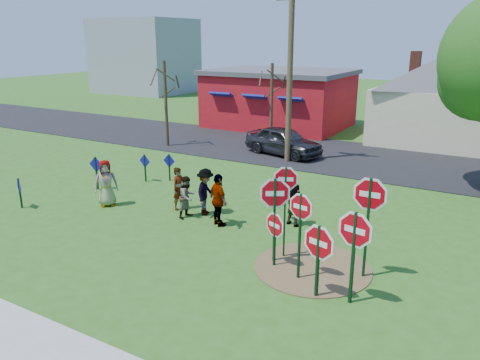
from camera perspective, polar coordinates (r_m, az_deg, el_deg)
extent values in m
plane|color=#2C5719|center=(15.89, -5.16, -5.41)|extent=(120.00, 120.00, 0.00)
cube|color=#9E9E99|center=(11.46, -27.13, -16.67)|extent=(22.00, 1.80, 0.08)
cube|color=black|center=(25.69, 9.67, 3.21)|extent=(120.00, 7.50, 0.04)
cylinder|color=brown|center=(13.15, 8.81, -10.49)|extent=(3.20, 3.20, 0.03)
cube|color=#A1101F|center=(33.36, 4.84, 9.64)|extent=(9.00, 7.00, 3.60)
cube|color=#4C4C51|center=(33.17, 4.93, 12.99)|extent=(9.40, 7.40, 0.30)
cube|color=navy|center=(31.33, -2.20, 10.32)|extent=(1.60, 0.78, 0.45)
cube|color=navy|center=(30.09, 1.90, 10.05)|extent=(1.60, 0.78, 0.45)
cube|color=navy|center=(29.01, 6.32, 9.70)|extent=(1.60, 0.78, 0.45)
cube|color=beige|center=(30.45, 24.05, 7.16)|extent=(8.00, 7.00, 3.20)
pyramid|color=#4C4C51|center=(30.13, 24.94, 14.27)|extent=(9.40, 9.40, 2.20)
cube|color=brown|center=(29.44, 20.59, 13.16)|extent=(0.55, 0.55, 1.40)
cube|color=#8C939E|center=(55.68, -11.52, 14.58)|extent=(10.00, 8.00, 8.00)
cube|color=black|center=(12.82, 4.23, -7.30)|extent=(0.07, 0.08, 1.55)
cylinder|color=white|center=(12.65, 4.27, -5.49)|extent=(0.86, 0.37, 0.93)
cylinder|color=#B0020F|center=(12.65, 4.27, -5.49)|extent=(0.75, 0.32, 0.80)
cube|color=white|center=(12.65, 4.27, -5.49)|extent=(0.38, 0.16, 0.12)
cube|color=black|center=(13.15, 5.48, -4.04)|extent=(0.07, 0.08, 2.67)
cylinder|color=white|center=(12.83, 5.60, 0.12)|extent=(0.87, 0.37, 0.93)
cylinder|color=#B0020F|center=(12.83, 5.60, 0.12)|extent=(0.75, 0.32, 0.80)
cube|color=white|center=(12.83, 5.60, 0.12)|extent=(0.38, 0.16, 0.12)
cylinder|color=gold|center=(12.83, 5.60, 0.12)|extent=(0.87, 0.37, 0.93)
cube|color=black|center=(12.08, 7.28, -6.95)|extent=(0.06, 0.07, 2.33)
cylinder|color=white|center=(11.77, 7.43, -3.27)|extent=(0.91, 0.22, 0.93)
cylinder|color=#B0020F|center=(11.77, 7.43, -3.27)|extent=(0.79, 0.20, 0.80)
cube|color=white|center=(11.77, 7.43, -3.27)|extent=(0.40, 0.10, 0.12)
cube|color=black|center=(12.42, 15.22, -5.78)|extent=(0.06, 0.08, 2.72)
cylinder|color=white|center=(12.10, 15.56, -1.69)|extent=(1.17, 0.07, 1.17)
cylinder|color=#B0020F|center=(12.10, 15.56, -1.69)|extent=(1.01, 0.06, 1.01)
cube|color=white|center=(12.10, 15.56, -1.69)|extent=(0.51, 0.03, 0.15)
cylinder|color=gold|center=(12.10, 15.56, -1.69)|extent=(1.17, 0.06, 1.17)
cube|color=black|center=(11.43, 9.46, -9.83)|extent=(0.08, 0.09, 1.85)
cylinder|color=white|center=(11.22, 9.58, -7.54)|extent=(1.12, 0.34, 1.16)
cylinder|color=#B0020F|center=(11.22, 9.58, -7.54)|extent=(0.97, 0.30, 1.00)
cube|color=white|center=(11.22, 9.58, -7.54)|extent=(0.49, 0.15, 0.14)
cube|color=black|center=(11.26, 13.60, -9.31)|extent=(0.08, 0.09, 2.29)
cylinder|color=white|center=(10.96, 13.86, -5.93)|extent=(1.15, 0.27, 1.17)
cylinder|color=#B0020F|center=(10.96, 13.86, -5.93)|extent=(0.99, 0.24, 1.01)
cube|color=white|center=(10.96, 13.86, -5.93)|extent=(0.50, 0.12, 0.15)
cylinder|color=gold|center=(10.96, 13.86, -5.93)|extent=(1.15, 0.26, 1.17)
cube|color=black|center=(12.92, 4.20, -4.98)|extent=(0.09, 0.10, 2.43)
cylinder|color=white|center=(12.65, 4.28, -1.63)|extent=(0.99, 0.61, 1.15)
cylinder|color=#B0020F|center=(12.65, 4.28, -1.63)|extent=(0.86, 0.53, 0.99)
cube|color=white|center=(12.65, 4.28, -1.63)|extent=(0.44, 0.27, 0.14)
cube|color=black|center=(18.94, -25.23, -1.47)|extent=(0.08, 0.08, 1.13)
cube|color=navy|center=(18.87, -25.33, -0.78)|extent=(0.64, 0.31, 0.69)
cube|color=black|center=(20.10, -17.08, 0.80)|extent=(0.06, 0.07, 1.38)
cube|color=navy|center=(20.01, -17.17, 1.81)|extent=(0.68, 0.05, 0.68)
cube|color=black|center=(20.70, -11.49, 1.43)|extent=(0.05, 0.06, 1.21)
cube|color=navy|center=(20.62, -11.54, 2.28)|extent=(0.61, 0.07, 0.61)
cube|color=black|center=(20.65, -8.61, 1.51)|extent=(0.05, 0.06, 1.19)
cube|color=navy|center=(20.57, -8.64, 2.33)|extent=(0.62, 0.02, 0.62)
imported|color=#3C408C|center=(17.98, -16.02, -0.37)|extent=(0.98, 1.01, 1.75)
imported|color=#24746B|center=(17.09, -7.45, -1.04)|extent=(0.45, 0.62, 1.58)
imported|color=brown|center=(16.33, -6.43, -2.05)|extent=(0.63, 0.77, 1.48)
imported|color=#2F2F34|center=(16.51, -4.23, -1.43)|extent=(0.86, 1.19, 1.67)
imported|color=#523061|center=(15.44, -2.64, -2.48)|extent=(1.13, 0.92, 1.80)
imported|color=#265939|center=(15.64, 6.58, -2.98)|extent=(1.41, 0.83, 1.45)
imported|color=#313035|center=(24.97, 5.32, 4.77)|extent=(4.64, 2.75, 1.48)
cylinder|color=#4C3823|center=(23.12, 6.10, 12.84)|extent=(0.27, 0.27, 8.80)
cylinder|color=#382819|center=(27.07, -9.02, 9.08)|extent=(0.18, 0.18, 4.81)
cylinder|color=#382819|center=(27.43, 3.86, 9.19)|extent=(0.18, 0.18, 4.66)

